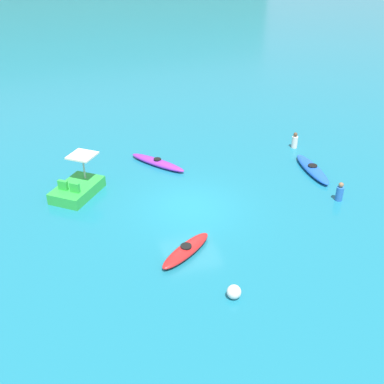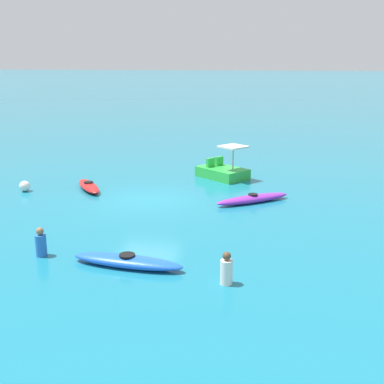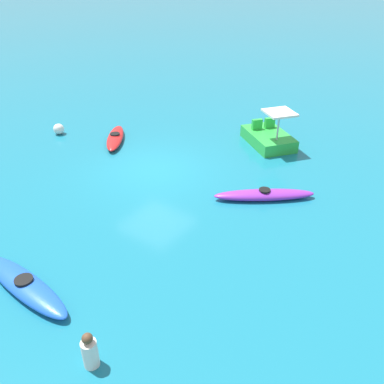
{
  "view_description": "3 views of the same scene",
  "coord_description": "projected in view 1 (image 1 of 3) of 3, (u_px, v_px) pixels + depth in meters",
  "views": [
    {
      "loc": [
        -4.37,
        -15.74,
        10.27
      ],
      "look_at": [
        0.09,
        0.16,
        0.66
      ],
      "focal_mm": 41.97,
      "sensor_mm": 36.0,
      "label": 1
    },
    {
      "loc": [
        18.58,
        6.09,
        5.54
      ],
      "look_at": [
        -0.83,
        1.73,
        0.22
      ],
      "focal_mm": 45.77,
      "sensor_mm": 36.0,
      "label": 2
    },
    {
      "loc": [
        10.18,
        9.11,
        7.21
      ],
      "look_at": [
        0.9,
        2.42,
        0.31
      ],
      "focal_mm": 38.2,
      "sensor_mm": 36.0,
      "label": 3
    }
  ],
  "objects": [
    {
      "name": "person_by_kayaks",
      "position": [
        340.0,
        192.0,
        19.61
      ],
      "size": [
        0.36,
        0.36,
        0.88
      ],
      "color": "blue",
      "rests_on": "ground_plane"
    },
    {
      "name": "kayak_purple",
      "position": [
        157.0,
        162.0,
        22.66
      ],
      "size": [
        2.55,
        2.98,
        0.37
      ],
      "color": "purple",
      "rests_on": "ground_plane"
    },
    {
      "name": "buoy_white",
      "position": [
        234.0,
        292.0,
        14.42
      ],
      "size": [
        0.47,
        0.47,
        0.47
      ],
      "primitive_type": "sphere",
      "color": "white",
      "rests_on": "ground_plane"
    },
    {
      "name": "person_near_shore",
      "position": [
        295.0,
        141.0,
        24.42
      ],
      "size": [
        0.34,
        0.34,
        0.88
      ],
      "color": "silver",
      "rests_on": "ground_plane"
    },
    {
      "name": "kayak_blue",
      "position": [
        312.0,
        169.0,
        22.05
      ],
      "size": [
        0.88,
        3.29,
        0.37
      ],
      "color": "blue",
      "rests_on": "ground_plane"
    },
    {
      "name": "pedal_boat_green",
      "position": [
        77.0,
        188.0,
        20.06
      ],
      "size": [
        2.63,
        2.82,
        1.68
      ],
      "color": "green",
      "rests_on": "ground_plane"
    },
    {
      "name": "ground_plane",
      "position": [
        191.0,
        207.0,
        19.28
      ],
      "size": [
        600.0,
        600.0,
        0.0
      ],
      "primitive_type": "plane",
      "color": "#19728C"
    },
    {
      "name": "kayak_red",
      "position": [
        186.0,
        250.0,
        16.43
      ],
      "size": [
        2.47,
        2.12,
        0.37
      ],
      "color": "red",
      "rests_on": "ground_plane"
    }
  ]
}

